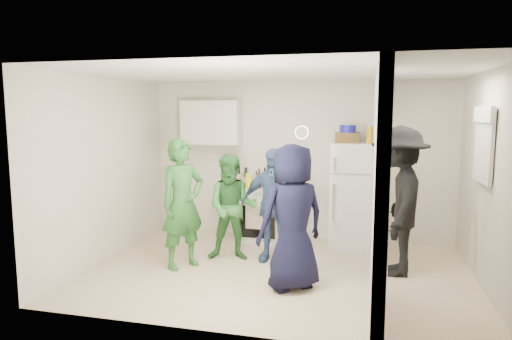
{
  "coord_description": "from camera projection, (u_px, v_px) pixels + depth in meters",
  "views": [
    {
      "loc": [
        1.08,
        -5.49,
        2.04
      ],
      "look_at": [
        -0.38,
        0.4,
        1.25
      ],
      "focal_mm": 32.0,
      "sensor_mm": 36.0,
      "label": 1
    }
  ],
  "objects": [
    {
      "name": "partition_pier_back",
      "position": [
        377.0,
        167.0,
        6.42
      ],
      "size": [
        0.12,
        1.2,
        2.5
      ],
      "primitive_type": "cube",
      "color": "silver",
      "rests_on": "floor"
    },
    {
      "name": "nook_window",
      "position": [
        485.0,
        145.0,
        5.22
      ],
      "size": [
        0.03,
        0.7,
        0.8
      ],
      "primitive_type": "cube",
      "color": "black",
      "rests_on": "wall_right"
    },
    {
      "name": "spice_shelf",
      "position": [
        298.0,
        155.0,
        7.22
      ],
      "size": [
        0.35,
        0.08,
        0.03
      ],
      "primitive_type": "cube",
      "color": "olive",
      "rests_on": "wall_back"
    },
    {
      "name": "bottle_d",
      "position": [
        259.0,
        179.0,
        7.07
      ],
      "size": [
        0.07,
        0.07,
        0.31
      ],
      "primitive_type": "cylinder",
      "color": "brown",
      "rests_on": "stove"
    },
    {
      "name": "bottle_c",
      "position": [
        256.0,
        178.0,
        7.3
      ],
      "size": [
        0.07,
        0.07,
        0.24
      ],
      "primitive_type": "cylinder",
      "color": "#989CA4",
      "rests_on": "stove"
    },
    {
      "name": "bottle_f",
      "position": [
        272.0,
        178.0,
        7.11
      ],
      "size": [
        0.07,
        0.07,
        0.33
      ],
      "primitive_type": "cylinder",
      "color": "black",
      "rests_on": "stove"
    },
    {
      "name": "person_green_center",
      "position": [
        232.0,
        207.0,
        6.24
      ],
      "size": [
        0.8,
        0.67,
        1.45
      ],
      "primitive_type": "imported",
      "rotation": [
        0.0,
        0.0,
        0.19
      ],
      "color": "#387E37",
      "rests_on": "floor"
    },
    {
      "name": "partition_pier_front",
      "position": [
        380.0,
        195.0,
        4.3
      ],
      "size": [
        0.12,
        1.2,
        2.5
      ],
      "primitive_type": "cube",
      "color": "silver",
      "rests_on": "floor"
    },
    {
      "name": "blue_bowl",
      "position": [
        348.0,
        129.0,
        6.73
      ],
      "size": [
        0.24,
        0.24,
        0.11
      ],
      "primitive_type": "cylinder",
      "color": "#151693",
      "rests_on": "wicker_basket"
    },
    {
      "name": "bottle_g",
      "position": [
        277.0,
        178.0,
        7.2
      ],
      "size": [
        0.06,
        0.06,
        0.28
      ],
      "primitive_type": "cylinder",
      "color": "olive",
      "rests_on": "stove"
    },
    {
      "name": "red_cup",
      "position": [
        271.0,
        186.0,
        6.9
      ],
      "size": [
        0.09,
        0.09,
        0.12
      ],
      "primitive_type": "cylinder",
      "color": "#B0100B",
      "rests_on": "stove"
    },
    {
      "name": "wall_left",
      "position": [
        105.0,
        169.0,
        6.22
      ],
      "size": [
        0.0,
        3.4,
        3.4
      ],
      "primitive_type": "plane",
      "rotation": [
        1.57,
        0.0,
        1.57
      ],
      "color": "silver",
      "rests_on": "floor"
    },
    {
      "name": "person_green_left",
      "position": [
        183.0,
        204.0,
        5.9
      ],
      "size": [
        0.68,
        0.74,
        1.69
      ],
      "primitive_type": "imported",
      "rotation": [
        0.0,
        0.0,
        0.96
      ],
      "color": "#316F2C",
      "rests_on": "floor"
    },
    {
      "name": "partition_header",
      "position": [
        381.0,
        88.0,
        5.23
      ],
      "size": [
        0.12,
        1.0,
        0.4
      ],
      "primitive_type": "cube",
      "color": "silver",
      "rests_on": "partition_pier_back"
    },
    {
      "name": "ceiling",
      "position": [
        279.0,
        72.0,
        5.49
      ],
      "size": [
        4.8,
        4.8,
        0.0
      ],
      "primitive_type": "plane",
      "rotation": [
        3.14,
        0.0,
        0.0
      ],
      "color": "white",
      "rests_on": "wall_back"
    },
    {
      "name": "bottle_b",
      "position": [
        246.0,
        178.0,
        7.11
      ],
      "size": [
        0.08,
        0.08,
        0.32
      ],
      "primitive_type": "cylinder",
      "color": "#254918",
      "rests_on": "stove"
    },
    {
      "name": "floor",
      "position": [
        277.0,
        272.0,
        5.81
      ],
      "size": [
        4.8,
        4.8,
        0.0
      ],
      "primitive_type": "plane",
      "color": "beige",
      "rests_on": "ground"
    },
    {
      "name": "person_denim",
      "position": [
        273.0,
        205.0,
        6.17
      ],
      "size": [
        0.95,
        0.49,
        1.55
      ],
      "primitive_type": "imported",
      "rotation": [
        0.0,
        0.0,
        -0.13
      ],
      "color": "#3B5282",
      "rests_on": "floor"
    },
    {
      "name": "bottle_h",
      "position": [
        239.0,
        179.0,
        7.1
      ],
      "size": [
        0.08,
        0.08,
        0.3
      ],
      "primitive_type": "cylinder",
      "color": "#B3B8C0",
      "rests_on": "stove"
    },
    {
      "name": "person_navy",
      "position": [
        292.0,
        217.0,
        5.19
      ],
      "size": [
        0.97,
        0.93,
        1.68
      ],
      "primitive_type": "imported",
      "rotation": [
        0.0,
        0.0,
        -2.46
      ],
      "color": "black",
      "rests_on": "floor"
    },
    {
      "name": "yellow_cup_stack_stove",
      "position": [
        249.0,
        182.0,
        6.95
      ],
      "size": [
        0.09,
        0.09,
        0.25
      ],
      "primitive_type": "cylinder",
      "color": "#FFF215",
      "rests_on": "stove"
    },
    {
      "name": "person_nook",
      "position": [
        399.0,
        201.0,
        5.65
      ],
      "size": [
        0.76,
        1.24,
        1.86
      ],
      "primitive_type": "imported",
      "rotation": [
        0.0,
        0.0,
        -1.63
      ],
      "color": "black",
      "rests_on": "floor"
    },
    {
      "name": "yellow_cup_stack_top",
      "position": [
        370.0,
        135.0,
        6.52
      ],
      "size": [
        0.09,
        0.09,
        0.25
      ],
      "primitive_type": "cylinder",
      "color": "gold",
      "rests_on": "fridge"
    },
    {
      "name": "nook_valance",
      "position": [
        483.0,
        114.0,
        5.19
      ],
      "size": [
        0.04,
        0.82,
        0.18
      ],
      "primitive_type": "cube",
      "color": "white",
      "rests_on": "wall_right"
    },
    {
      "name": "wicker_basket",
      "position": [
        347.0,
        138.0,
        6.75
      ],
      "size": [
        0.35,
        0.25,
        0.15
      ],
      "primitive_type": "cube",
      "color": "brown",
      "rests_on": "fridge"
    },
    {
      "name": "bottle_e",
      "position": [
        269.0,
        177.0,
        7.29
      ],
      "size": [
        0.06,
        0.06,
        0.29
      ],
      "primitive_type": "cylinder",
      "color": "#A6B1B8",
      "rests_on": "stove"
    },
    {
      "name": "wall_front",
      "position": [
        241.0,
        201.0,
        4.01
      ],
      "size": [
        4.8,
        0.0,
        4.8
      ],
      "primitive_type": "plane",
      "rotation": [
        -1.57,
        0.0,
        0.0
      ],
      "color": "silver",
      "rests_on": "floor"
    },
    {
      "name": "wall_back",
      "position": [
        298.0,
        161.0,
        7.28
      ],
      "size": [
        4.8,
        0.0,
        4.8
      ],
      "primitive_type": "plane",
      "rotation": [
        1.57,
        0.0,
        0.0
      ],
      "color": "silver",
      "rests_on": "floor"
    },
    {
      "name": "nook_window_frame",
      "position": [
        484.0,
        145.0,
        5.23
      ],
      "size": [
        0.04,
        0.76,
        0.86
      ],
      "primitive_type": "cube",
      "color": "white",
      "rests_on": "wall_right"
    },
    {
      "name": "fridge",
      "position": [
        353.0,
        196.0,
        6.79
      ],
      "size": [
        0.65,
        0.63,
        1.57
      ],
      "primitive_type": "cube",
      "color": "white",
      "rests_on": "floor"
    },
    {
      "name": "wall_clock",
      "position": [
        302.0,
        132.0,
        7.19
      ],
      "size": [
        0.22,
        0.02,
        0.22
      ],
      "primitive_type": "cylinder",
      "rotation": [
        1.57,
        0.0,
        0.0
      ],
      "color": "white",
      "rests_on": "wall_back"
    },
    {
      "name": "wall_right",
      "position": [
        489.0,
        182.0,
        5.08
      ],
      "size": [
        0.0,
        3.4,
        3.4
      ],
      "primitive_type": "plane",
      "rotation": [
        1.57,
        0.0,
        -1.57
      ],
      "color": "silver",
      "rests_on": "floor"
    },
    {
      "name": "stove",
      "position": [
        260.0,
        214.0,
        7.21
      ],
      "size": [
        0.71,
        0.59,
        0.84
      ],
      "primitive_type": "cube",
      "color": "white",
      "rests_on": "floor"
    },
    {
      "name": "upper_cabinet",
      "position": [
        211.0,
        123.0,
        7.37
      ],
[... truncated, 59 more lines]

